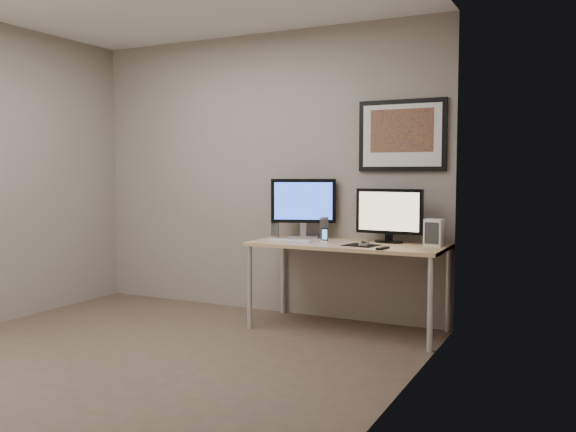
% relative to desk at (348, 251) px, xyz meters
% --- Properties ---
extents(floor, '(3.60, 3.60, 0.00)m').
position_rel_desk_xyz_m(floor, '(-1.00, -1.35, -0.66)').
color(floor, '#4E3F31').
rests_on(floor, ground).
extents(room, '(3.60, 3.60, 3.60)m').
position_rel_desk_xyz_m(room, '(-1.00, -0.90, 0.98)').
color(room, white).
rests_on(room, ground).
extents(desk, '(1.60, 0.70, 0.73)m').
position_rel_desk_xyz_m(desk, '(0.00, 0.00, 0.00)').
color(desk, tan).
rests_on(desk, floor).
extents(framed_art, '(0.75, 0.04, 0.60)m').
position_rel_desk_xyz_m(framed_art, '(0.35, 0.33, 0.96)').
color(framed_art, black).
rests_on(framed_art, room).
extents(monitor_large, '(0.55, 0.27, 0.52)m').
position_rel_desk_xyz_m(monitor_large, '(-0.50, 0.20, 0.36)').
color(monitor_large, '#B3B2B8').
rests_on(monitor_large, desk).
extents(monitor_tv, '(0.57, 0.14, 0.45)m').
position_rel_desk_xyz_m(monitor_tv, '(0.30, 0.16, 0.30)').
color(monitor_tv, black).
rests_on(monitor_tv, desk).
extents(speaker_left, '(0.08, 0.08, 0.17)m').
position_rel_desk_xyz_m(speaker_left, '(-0.75, 0.14, 0.15)').
color(speaker_left, '#B3B2B8').
rests_on(speaker_left, desk).
extents(speaker_right, '(0.09, 0.09, 0.19)m').
position_rel_desk_xyz_m(speaker_right, '(-0.31, 0.23, 0.16)').
color(speaker_right, '#B3B2B8').
rests_on(speaker_right, desk).
extents(phone_dock, '(0.06, 0.06, 0.12)m').
position_rel_desk_xyz_m(phone_dock, '(-0.19, -0.04, 0.13)').
color(phone_dock, black).
rests_on(phone_dock, desk).
extents(keyboard, '(0.39, 0.12, 0.01)m').
position_rel_desk_xyz_m(keyboard, '(-0.47, -0.13, 0.07)').
color(keyboard, silver).
rests_on(keyboard, desk).
extents(mousepad, '(0.29, 0.27, 0.00)m').
position_rel_desk_xyz_m(mousepad, '(0.16, -0.11, 0.07)').
color(mousepad, black).
rests_on(mousepad, desk).
extents(mouse, '(0.07, 0.11, 0.04)m').
position_rel_desk_xyz_m(mouse, '(0.19, -0.13, 0.09)').
color(mouse, black).
rests_on(mouse, mousepad).
extents(remote, '(0.07, 0.16, 0.02)m').
position_rel_desk_xyz_m(remote, '(0.38, -0.26, 0.08)').
color(remote, black).
rests_on(remote, desk).
extents(fan_unit, '(0.15, 0.12, 0.21)m').
position_rel_desk_xyz_m(fan_unit, '(0.69, 0.09, 0.17)').
color(fan_unit, white).
rests_on(fan_unit, desk).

